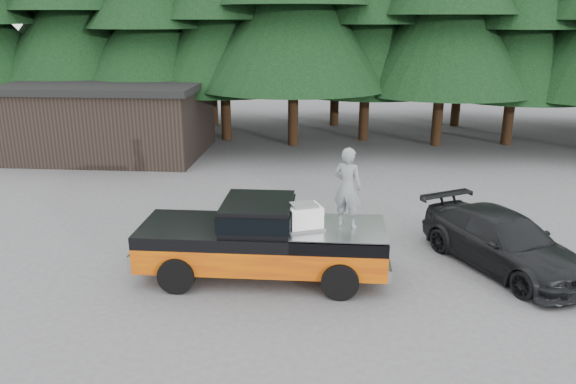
# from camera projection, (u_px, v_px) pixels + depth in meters

# --- Properties ---
(ground) EXTENTS (120.00, 120.00, 0.00)m
(ground) POSITION_uv_depth(u_px,v_px,m) (291.00, 273.00, 13.82)
(ground) COLOR #4B4B4D
(ground) RESTS_ON ground
(pickup_truck) EXTENTS (6.00, 2.04, 1.33)m
(pickup_truck) POSITION_uv_depth(u_px,v_px,m) (263.00, 251.00, 13.45)
(pickup_truck) COLOR #CD6000
(pickup_truck) RESTS_ON ground
(truck_cab) EXTENTS (1.66, 1.90, 0.59)m
(truck_cab) POSITION_uv_depth(u_px,v_px,m) (258.00, 213.00, 13.17)
(truck_cab) COLOR black
(truck_cab) RESTS_ON pickup_truck
(air_compressor) EXTENTS (0.94, 0.87, 0.52)m
(air_compressor) POSITION_uv_depth(u_px,v_px,m) (304.00, 217.00, 12.97)
(air_compressor) COLOR white
(air_compressor) RESTS_ON pickup_truck
(man_on_bed) EXTENTS (0.82, 0.70, 1.89)m
(man_on_bed) POSITION_uv_depth(u_px,v_px,m) (348.00, 188.00, 12.88)
(man_on_bed) COLOR slate
(man_on_bed) RESTS_ON pickup_truck
(parked_car) EXTENTS (3.99, 5.09, 1.38)m
(parked_car) POSITION_uv_depth(u_px,v_px,m) (503.00, 241.00, 13.96)
(parked_car) COLOR black
(parked_car) RESTS_ON ground
(utility_building) EXTENTS (8.40, 6.40, 3.30)m
(utility_building) POSITION_uv_depth(u_px,v_px,m) (113.00, 118.00, 25.44)
(utility_building) COLOR black
(utility_building) RESTS_ON ground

